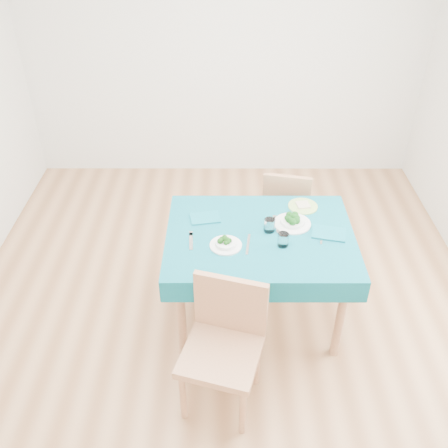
{
  "coord_description": "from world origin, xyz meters",
  "views": [
    {
      "loc": [
        0.01,
        -2.67,
        2.77
      ],
      "look_at": [
        0.0,
        0.0,
        0.85
      ],
      "focal_mm": 40.0,
      "sensor_mm": 36.0,
      "label": 1
    }
  ],
  "objects_px": {
    "bowl_near": "(226,242)",
    "bowl_far": "(293,220)",
    "chair_near": "(221,339)",
    "table": "(258,277)",
    "side_plate": "(303,206)",
    "chair_far": "(287,207)"
  },
  "relations": [
    {
      "from": "bowl_near",
      "to": "bowl_far",
      "type": "xyz_separation_m",
      "value": [
        0.46,
        0.24,
        0.01
      ]
    },
    {
      "from": "chair_near",
      "to": "bowl_near",
      "type": "relative_size",
      "value": 5.31
    },
    {
      "from": "chair_near",
      "to": "bowl_near",
      "type": "height_order",
      "value": "chair_near"
    },
    {
      "from": "table",
      "to": "bowl_far",
      "type": "bearing_deg",
      "value": 27.26
    },
    {
      "from": "side_plate",
      "to": "chair_near",
      "type": "bearing_deg",
      "value": -118.69
    },
    {
      "from": "bowl_near",
      "to": "side_plate",
      "type": "bearing_deg",
      "value": 39.42
    },
    {
      "from": "bowl_far",
      "to": "side_plate",
      "type": "height_order",
      "value": "bowl_far"
    },
    {
      "from": "table",
      "to": "side_plate",
      "type": "xyz_separation_m",
      "value": [
        0.33,
        0.33,
        0.38
      ]
    },
    {
      "from": "bowl_near",
      "to": "side_plate",
      "type": "relative_size",
      "value": 0.99
    },
    {
      "from": "table",
      "to": "bowl_near",
      "type": "height_order",
      "value": "bowl_near"
    },
    {
      "from": "bowl_far",
      "to": "table",
      "type": "bearing_deg",
      "value": -152.74
    },
    {
      "from": "table",
      "to": "chair_near",
      "type": "relative_size",
      "value": 1.12
    },
    {
      "from": "bowl_near",
      "to": "side_plate",
      "type": "distance_m",
      "value": 0.73
    },
    {
      "from": "chair_far",
      "to": "bowl_near",
      "type": "xyz_separation_m",
      "value": [
        -0.51,
        -0.9,
        0.33
      ]
    },
    {
      "from": "chair_far",
      "to": "side_plate",
      "type": "distance_m",
      "value": 0.54
    },
    {
      "from": "chair_near",
      "to": "bowl_near",
      "type": "xyz_separation_m",
      "value": [
        0.03,
        0.61,
        0.23
      ]
    },
    {
      "from": "chair_near",
      "to": "bowl_far",
      "type": "relative_size",
      "value": 4.37
    },
    {
      "from": "table",
      "to": "bowl_far",
      "type": "xyz_separation_m",
      "value": [
        0.23,
        0.12,
        0.42
      ]
    },
    {
      "from": "table",
      "to": "side_plate",
      "type": "relative_size",
      "value": 5.91
    },
    {
      "from": "chair_near",
      "to": "bowl_far",
      "type": "height_order",
      "value": "chair_near"
    },
    {
      "from": "chair_far",
      "to": "bowl_near",
      "type": "distance_m",
      "value": 1.09
    },
    {
      "from": "chair_near",
      "to": "bowl_far",
      "type": "xyz_separation_m",
      "value": [
        0.49,
        0.86,
        0.24
      ]
    }
  ]
}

